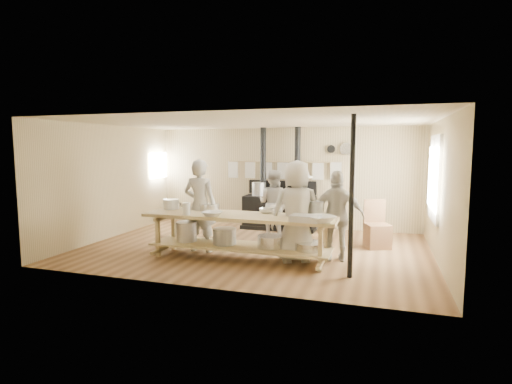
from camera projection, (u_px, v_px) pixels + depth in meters
ground at (254, 248)px, 8.33m from camera, size 7.00×7.00×0.00m
room_shell at (254, 170)px, 8.15m from camera, size 7.00×7.00×7.00m
window_right at (435, 178)px, 7.69m from camera, size 0.09×1.50×1.65m
left_opening at (158, 165)px, 11.09m from camera, size 0.00×0.90×0.90m
stove at (279, 209)px, 10.28m from camera, size 1.90×0.75×2.60m
towel_rail at (282, 168)px, 10.43m from camera, size 3.00×0.04×0.47m
back_wall_shelf at (340, 151)px, 9.97m from camera, size 0.63×0.14×0.32m
prep_table at (239, 232)px, 7.42m from camera, size 3.60×0.90×0.85m
support_post at (352, 197)px, 6.29m from camera, size 0.08×0.08×2.60m
cook_far_left at (200, 206)px, 7.96m from camera, size 0.69×0.46×1.86m
cook_left at (273, 203)px, 9.36m from camera, size 0.88×0.76×1.57m
cook_center at (296, 211)px, 7.23m from camera, size 1.07×0.89×1.86m
cook_right at (337, 216)px, 7.30m from camera, size 1.03×0.55×1.67m
cook_by_window at (299, 205)px, 8.84m from camera, size 1.18×0.84×1.65m
chair at (377, 234)px, 8.33m from camera, size 0.60×0.60×1.00m
bowl_white_a at (212, 214)px, 7.19m from camera, size 0.40×0.40×0.09m
bowl_steel_a at (174, 206)px, 8.16m from camera, size 0.41×0.41×0.10m
bowl_white_b at (321, 219)px, 6.60m from camera, size 0.65×0.65×0.11m
bowl_steel_b at (267, 211)px, 7.53m from camera, size 0.32×0.32×0.09m
roasting_pan at (305, 218)px, 6.67m from camera, size 0.52×0.38×0.11m
mixing_bowl_large at (209, 207)px, 7.91m from camera, size 0.52×0.52×0.13m
bucket_galv at (316, 208)px, 7.26m from camera, size 0.37×0.37×0.27m
deep_bowl_enamel at (171, 204)px, 8.06m from camera, size 0.36×0.36×0.20m
pitcher at (186, 209)px, 7.33m from camera, size 0.19×0.19×0.23m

